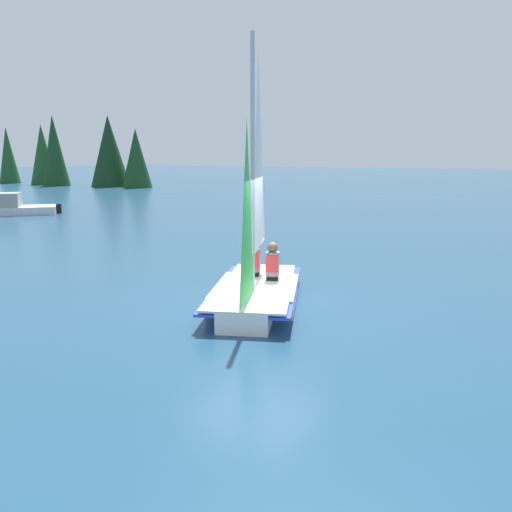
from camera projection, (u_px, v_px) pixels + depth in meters
name	position (u px, v px, depth m)	size (l,w,h in m)	color
ground_plane	(256.00, 303.00, 10.13)	(260.00, 260.00, 0.00)	navy
sailboat_main	(256.00, 271.00, 10.01)	(3.00, 4.16, 5.06)	white
sailor_helm	(272.00, 268.00, 10.48)	(0.39, 0.41, 1.16)	black
sailor_crew	(254.00, 263.00, 10.85)	(0.39, 0.41, 1.16)	black
motorboat_distant	(10.00, 207.00, 25.57)	(4.24, 4.35, 1.11)	silver
treeline_shore	(78.00, 153.00, 50.66)	(20.73, 5.11, 7.07)	#1E4C23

